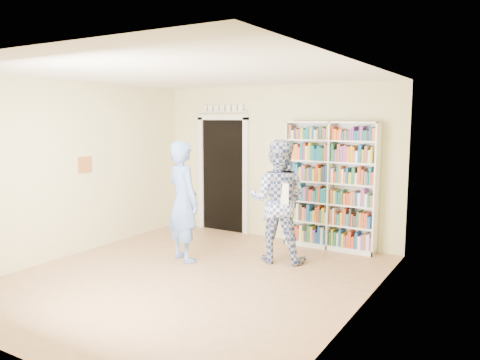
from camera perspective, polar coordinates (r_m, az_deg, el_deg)
name	(u,v)px	position (r m, az deg, el deg)	size (l,w,h in m)	color
floor	(191,278)	(6.47, -6.00, -11.76)	(5.00, 5.00, 0.00)	#9B6E4B
ceiling	(188,73)	(6.13, -6.35, 12.79)	(5.00, 5.00, 0.00)	white
wall_back	(276,163)	(8.27, 4.39, 2.10)	(4.50, 4.50, 0.00)	beige
wall_left	(74,169)	(7.72, -19.57, 1.29)	(5.00, 5.00, 0.00)	beige
wall_right	(359,193)	(5.13, 14.27, -1.51)	(5.00, 5.00, 0.00)	beige
bookshelf	(331,185)	(7.74, 10.98, -0.63)	(1.51, 0.28, 2.08)	white
doorway	(223,169)	(8.82, -2.08, 1.34)	(1.10, 0.08, 2.43)	black
wall_art	(85,165)	(7.83, -18.36, 1.79)	(0.03, 0.25, 0.25)	brown
man_blue	(183,201)	(7.03, -6.92, -2.60)	(0.66, 0.43, 1.81)	#5C81CE
man_plaid	(278,201)	(6.97, 4.65, -2.57)	(0.89, 0.69, 1.83)	navy
paper_sheet	(282,194)	(6.68, 5.14, -1.71)	(0.22, 0.01, 0.31)	white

